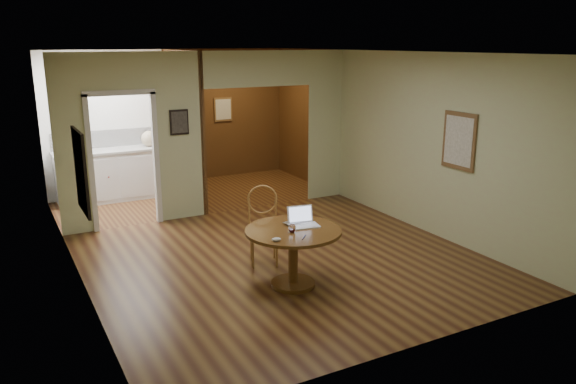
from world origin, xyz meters
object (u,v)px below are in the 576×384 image
dining_table (293,244)px  open_laptop (303,220)px  closed_laptop (300,223)px  chair (263,220)px

dining_table → open_laptop: open_laptop is taller
dining_table → open_laptop: bearing=26.3°
closed_laptop → chair: bearing=93.0°
dining_table → open_laptop: (0.18, 0.09, 0.25)m
chair → closed_laptop: bearing=-58.1°
chair → open_laptop: bearing=-57.3°
open_laptop → closed_laptop: open_laptop is taller
dining_table → chair: bearing=88.4°
chair → dining_table: bearing=-70.4°
dining_table → closed_laptop: size_ratio=3.33×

